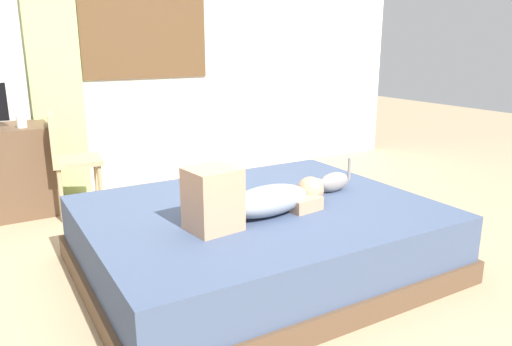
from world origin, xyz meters
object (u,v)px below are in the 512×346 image
at_px(person_lying, 255,199).
at_px(chair_by_desk, 67,156).
at_px(cup, 21,122).
at_px(bed, 258,238).
at_px(cat, 332,182).

relative_size(person_lying, chair_by_desk, 1.10).
bearing_deg(cup, bed, -58.19).
xyz_separation_m(cup, chair_by_desk, (0.29, -0.16, -0.28)).
bearing_deg(cat, person_lying, -165.87).
distance_m(bed, cat, 0.64).
height_order(cat, chair_by_desk, chair_by_desk).
distance_m(cat, cup, 2.50).
distance_m(bed, cup, 2.21).
relative_size(bed, cat, 5.94).
bearing_deg(chair_by_desk, cup, 150.59).
relative_size(cat, chair_by_desk, 0.41).
relative_size(bed, person_lying, 2.25).
bearing_deg(cup, chair_by_desk, -29.41).
relative_size(cat, cup, 3.71).
distance_m(cat, chair_by_desk, 2.16).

